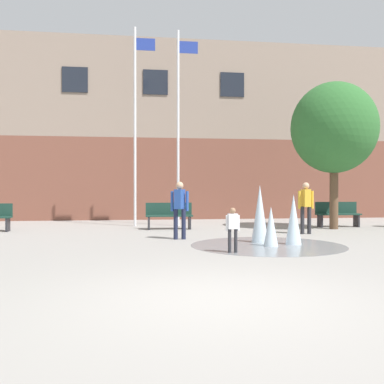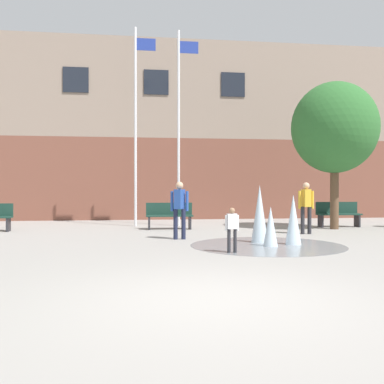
% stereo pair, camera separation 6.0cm
% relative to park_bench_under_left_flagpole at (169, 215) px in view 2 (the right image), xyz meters
% --- Properties ---
extents(ground_plane, '(100.00, 100.00, 0.00)m').
position_rel_park_bench_under_left_flagpole_xyz_m(ground_plane, '(-0.20, -9.78, -0.48)').
color(ground_plane, gray).
extents(library_building, '(36.00, 6.05, 8.16)m').
position_rel_park_bench_under_left_flagpole_xyz_m(library_building, '(-0.20, 7.71, 3.60)').
color(library_building, brown).
rests_on(library_building, ground).
extents(splash_fountain, '(3.80, 3.80, 1.50)m').
position_rel_park_bench_under_left_flagpole_xyz_m(splash_fountain, '(2.22, -4.45, 0.07)').
color(splash_fountain, gray).
rests_on(splash_fountain, ground).
extents(park_bench_under_left_flagpole, '(1.60, 0.44, 0.91)m').
position_rel_park_bench_under_left_flagpole_xyz_m(park_bench_under_left_flagpole, '(0.00, 0.00, 0.00)').
color(park_bench_under_left_flagpole, '#28282D').
rests_on(park_bench_under_left_flagpole, ground).
extents(park_bench_far_right, '(1.60, 0.44, 0.91)m').
position_rel_park_bench_under_left_flagpole_xyz_m(park_bench_far_right, '(6.17, 0.08, 0.00)').
color(park_bench_far_right, '#28282D').
rests_on(park_bench_far_right, ground).
extents(teen_by_trashcan, '(0.50, 0.39, 1.59)m').
position_rel_park_bench_under_left_flagpole_xyz_m(teen_by_trashcan, '(0.03, -3.09, 0.45)').
color(teen_by_trashcan, '#1E233D').
rests_on(teen_by_trashcan, ground).
extents(child_running, '(0.31, 0.14, 0.99)m').
position_rel_park_bench_under_left_flagpole_xyz_m(child_running, '(0.89, -5.80, 0.10)').
color(child_running, '#28282D').
rests_on(child_running, ground).
extents(adult_in_red, '(0.50, 0.34, 1.59)m').
position_rel_park_bench_under_left_flagpole_xyz_m(adult_in_red, '(4.04, -2.18, 0.45)').
color(adult_in_red, '#28282D').
rests_on(adult_in_red, ground).
extents(flagpole_left, '(0.80, 0.10, 7.39)m').
position_rel_park_bench_under_left_flagpole_xyz_m(flagpole_left, '(-1.12, 1.42, 3.46)').
color(flagpole_left, silver).
rests_on(flagpole_left, ground).
extents(flagpole_right, '(0.80, 0.10, 7.34)m').
position_rel_park_bench_under_left_flagpole_xyz_m(flagpole_right, '(0.49, 1.42, 3.43)').
color(flagpole_right, silver).
rests_on(flagpole_right, ground).
extents(street_tree_near_building, '(2.95, 2.95, 5.07)m').
position_rel_park_bench_under_left_flagpole_xyz_m(street_tree_near_building, '(5.65, -0.71, 3.01)').
color(street_tree_near_building, brown).
rests_on(street_tree_near_building, ground).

